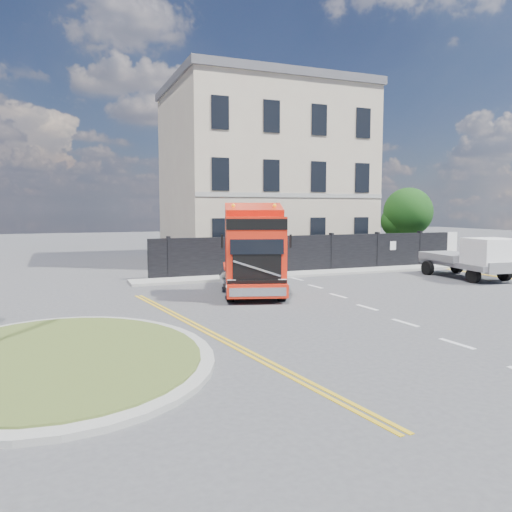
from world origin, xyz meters
name	(u,v)px	position (x,y,z in m)	size (l,w,h in m)	color
ground	(285,312)	(0.00, 0.00, 0.00)	(120.00, 120.00, 0.00)	#424244
traffic_island	(60,358)	(-7.00, -3.00, 0.08)	(6.80, 6.80, 0.17)	#999994
hoarding_fence	(324,253)	(6.55, 9.00, 1.00)	(18.80, 0.25, 2.00)	black
georgian_building	(262,174)	(6.00, 16.50, 5.77)	(12.30, 10.30, 12.80)	beige
tree	(405,214)	(14.38, 12.10, 3.05)	(3.20, 3.20, 4.80)	#382619
pavement_far	(323,273)	(6.00, 8.10, 0.06)	(20.00, 1.60, 0.12)	#999994
truck	(253,256)	(0.19, 3.36, 1.58)	(3.82, 6.26, 3.52)	black
flatbed_pickup	(480,257)	(11.77, 3.22, 1.10)	(2.46, 5.09, 2.04)	slate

